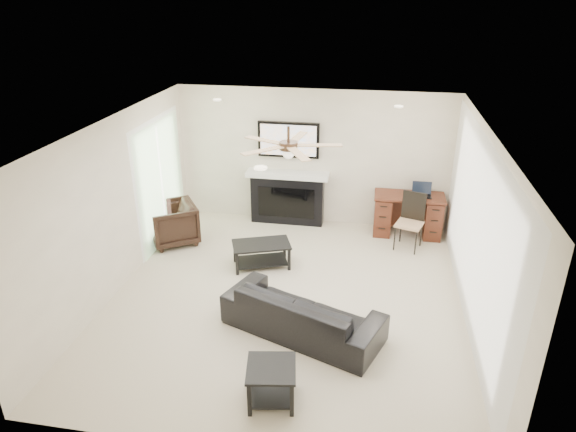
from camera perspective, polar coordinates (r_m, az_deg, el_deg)
name	(u,v)px	position (r m, az deg, el deg)	size (l,w,h in m)	color
room_shell	(302,188)	(6.78, 1.57, 3.10)	(5.50, 5.54, 2.52)	beige
sofa	(302,313)	(6.69, 1.62, -10.67)	(2.06, 0.80, 0.60)	black
armchair	(173,224)	(9.11, -12.70, -0.82)	(0.77, 0.79, 0.72)	black
coffee_table	(262,255)	(8.22, -2.96, -4.32)	(0.90, 0.50, 0.40)	black
end_table_near	(271,384)	(5.79, -1.86, -18.13)	(0.52, 0.52, 0.45)	black
end_table_left	(115,256)	(8.56, -18.63, -4.28)	(0.50, 0.50, 0.45)	black
fireplace_unit	(287,175)	(9.44, -0.08, 4.62)	(1.52, 0.34, 1.91)	black
desk	(408,215)	(9.41, 13.15, 0.12)	(1.22, 0.56, 0.76)	#431B10
desk_chair	(409,222)	(8.87, 13.34, -0.69)	(0.42, 0.44, 0.97)	black
laptop	(422,190)	(9.23, 14.68, 2.78)	(0.33, 0.24, 0.23)	black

